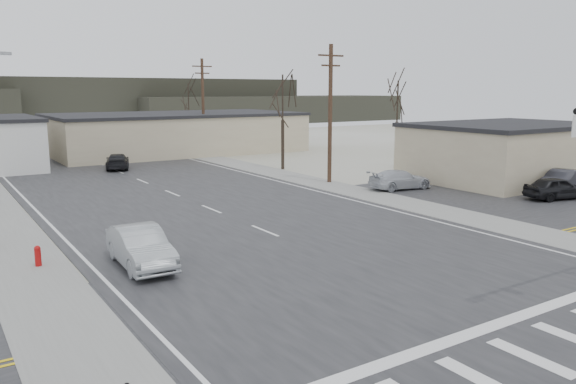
# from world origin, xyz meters

# --- Properties ---
(ground) EXTENTS (140.00, 140.00, 0.00)m
(ground) POSITION_xyz_m (0.00, 0.00, 0.00)
(ground) COLOR silver
(ground) RESTS_ON ground
(main_road) EXTENTS (18.00, 110.00, 0.05)m
(main_road) POSITION_xyz_m (0.00, 15.00, 0.02)
(main_road) COLOR #242427
(main_road) RESTS_ON ground
(cross_road) EXTENTS (90.00, 10.00, 0.04)m
(cross_road) POSITION_xyz_m (0.00, 0.00, 0.02)
(cross_road) COLOR #242427
(cross_road) RESTS_ON ground
(parking_lot) EXTENTS (18.00, 20.00, 0.03)m
(parking_lot) POSITION_xyz_m (20.00, 6.00, 0.02)
(parking_lot) COLOR #242427
(parking_lot) RESTS_ON ground
(sidewalk_right) EXTENTS (3.00, 90.00, 0.06)m
(sidewalk_right) POSITION_xyz_m (10.60, 20.00, 0.03)
(sidewalk_right) COLOR gray
(sidewalk_right) RESTS_ON ground
(fire_hydrant) EXTENTS (0.24, 0.24, 0.87)m
(fire_hydrant) POSITION_xyz_m (-10.20, 8.00, 0.45)
(fire_hydrant) COLOR #A50C0C
(fire_hydrant) RESTS_ON ground
(building_right_far) EXTENTS (26.30, 14.30, 4.30)m
(building_right_far) POSITION_xyz_m (10.00, 44.00, 2.15)
(building_right_far) COLOR #BDB190
(building_right_far) RESTS_ON ground
(building_lot) EXTENTS (14.30, 10.30, 4.30)m
(building_lot) POSITION_xyz_m (24.00, 12.00, 2.16)
(building_lot) COLOR #BDB190
(building_lot) RESTS_ON ground
(upole_right_a) EXTENTS (2.20, 0.30, 10.00)m
(upole_right_a) POSITION_xyz_m (11.50, 18.00, 5.22)
(upole_right_a) COLOR #482D21
(upole_right_a) RESTS_ON ground
(upole_right_b) EXTENTS (2.20, 0.30, 10.00)m
(upole_right_b) POSITION_xyz_m (11.50, 40.00, 5.22)
(upole_right_b) COLOR #482D21
(upole_right_b) RESTS_ON ground
(tree_right_mid) EXTENTS (3.74, 3.74, 8.33)m
(tree_right_mid) POSITION_xyz_m (12.50, 26.00, 5.93)
(tree_right_mid) COLOR #30251D
(tree_right_mid) RESTS_ON ground
(tree_right_far) EXTENTS (3.52, 3.52, 7.84)m
(tree_right_far) POSITION_xyz_m (15.00, 52.00, 5.58)
(tree_right_far) COLOR #30251D
(tree_right_far) RESTS_ON ground
(tree_lot) EXTENTS (3.52, 3.52, 7.84)m
(tree_lot) POSITION_xyz_m (22.00, 22.00, 5.58)
(tree_lot) COLOR #30251D
(tree_lot) RESTS_ON ground
(hill_center) EXTENTS (80.00, 18.00, 9.00)m
(hill_center) POSITION_xyz_m (15.00, 96.00, 4.50)
(hill_center) COLOR #333026
(hill_center) RESTS_ON ground
(hill_right) EXTENTS (60.00, 18.00, 5.50)m
(hill_right) POSITION_xyz_m (50.00, 90.00, 2.75)
(hill_right) COLOR #333026
(hill_right) RESTS_ON ground
(sedan_crossing) EXTENTS (1.80, 4.70, 1.53)m
(sedan_crossing) POSITION_xyz_m (-6.85, 5.87, 0.81)
(sedan_crossing) COLOR #94999D
(sedan_crossing) RESTS_ON main_road
(car_far_a) EXTENTS (3.20, 4.95, 1.34)m
(car_far_a) POSITION_xyz_m (0.40, 33.61, 0.71)
(car_far_a) COLOR black
(car_far_a) RESTS_ON main_road
(car_far_b) EXTENTS (3.37, 4.67, 1.48)m
(car_far_b) POSITION_xyz_m (-0.57, 56.89, 0.78)
(car_far_b) COLOR black
(car_far_b) RESTS_ON main_road
(car_parked_dark_a) EXTENTS (4.42, 2.67, 1.41)m
(car_parked_dark_a) POSITION_xyz_m (19.41, 5.00, 0.74)
(car_parked_dark_a) COLOR black
(car_parked_dark_a) RESTS_ON parking_lot
(car_parked_dark_b) EXTENTS (5.08, 2.53, 1.60)m
(car_parked_dark_b) POSITION_xyz_m (22.21, 5.92, 0.83)
(car_parked_dark_b) COLOR black
(car_parked_dark_b) RESTS_ON parking_lot
(car_parked_silver) EXTENTS (4.76, 2.44, 1.32)m
(car_parked_silver) POSITION_xyz_m (13.81, 13.00, 0.70)
(car_parked_silver) COLOR #B5BAC1
(car_parked_silver) RESTS_ON parking_lot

